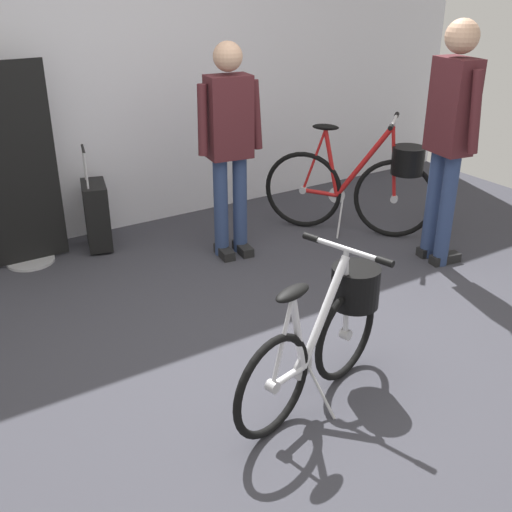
# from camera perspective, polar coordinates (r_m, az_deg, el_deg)

# --- Properties ---
(ground_plane) EXTENTS (7.34, 7.34, 0.00)m
(ground_plane) POSITION_cam_1_polar(r_m,az_deg,el_deg) (3.81, 1.96, -8.02)
(ground_plane) COLOR #38383F
(back_wall) EXTENTS (7.34, 0.10, 3.17)m
(back_wall) POSITION_cam_1_polar(r_m,az_deg,el_deg) (5.29, -12.90, 19.09)
(back_wall) COLOR silver
(back_wall) RESTS_ON ground_plane
(floor_banner_stand) EXTENTS (0.60, 0.36, 1.50)m
(floor_banner_stand) POSITION_cam_1_polar(r_m,az_deg,el_deg) (4.88, -21.04, 6.54)
(floor_banner_stand) COLOR #B7B7BC
(floor_banner_stand) RESTS_ON ground_plane
(folding_bike_foreground) EXTENTS (1.12, 0.52, 0.81)m
(folding_bike_foreground) POSITION_cam_1_polar(r_m,az_deg,el_deg) (3.24, 6.55, -6.57)
(folding_bike_foreground) COLOR black
(folding_bike_foreground) RESTS_ON ground_plane
(display_bike_left) EXTENTS (0.96, 1.12, 1.00)m
(display_bike_left) POSITION_cam_1_polar(r_m,az_deg,el_deg) (5.26, 9.78, 6.67)
(display_bike_left) COLOR black
(display_bike_left) RESTS_ON ground_plane
(visitor_near_wall) EXTENTS (0.31, 0.53, 1.77)m
(visitor_near_wall) POSITION_cam_1_polar(r_m,az_deg,el_deg) (4.72, 17.37, 11.04)
(visitor_near_wall) COLOR navy
(visitor_near_wall) RESTS_ON ground_plane
(visitor_browsing) EXTENTS (0.53, 0.30, 1.61)m
(visitor_browsing) POSITION_cam_1_polar(r_m,az_deg,el_deg) (4.68, -2.45, 10.62)
(visitor_browsing) COLOR navy
(visitor_browsing) RESTS_ON ground_plane
(rolling_suitcase) EXTENTS (0.27, 0.39, 0.83)m
(rolling_suitcase) POSITION_cam_1_polar(r_m,az_deg,el_deg) (5.12, -14.38, 3.70)
(rolling_suitcase) COLOR black
(rolling_suitcase) RESTS_ON ground_plane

